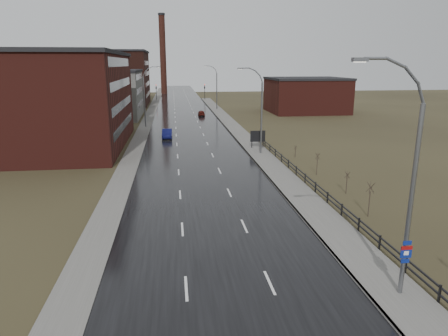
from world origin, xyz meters
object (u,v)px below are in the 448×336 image
object	(u,v)px
streetlight_main	(407,185)
billboard	(258,137)
car_far	(201,113)
car_near	(167,134)

from	to	relation	value
streetlight_main	billboard	bearing A→B (deg)	89.04
car_far	billboard	bearing A→B (deg)	98.80
billboard	car_near	size ratio (longest dim) A/B	0.59
billboard	car_far	distance (m)	38.57
car_near	car_far	size ratio (longest dim) A/B	1.20
streetlight_main	car_near	bearing A→B (deg)	104.45
billboard	car_far	xyz separation A→B (m)	(-5.28, 38.19, -1.12)
billboard	car_near	distance (m)	16.37
streetlight_main	billboard	distance (m)	37.76
car_near	car_far	world-z (taller)	car_near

